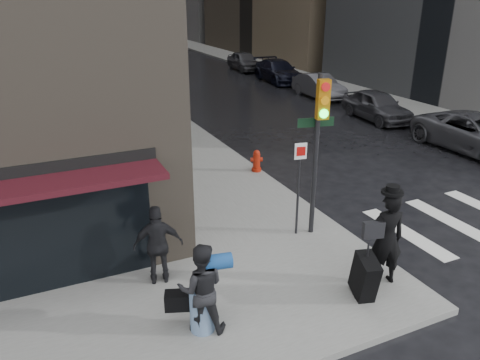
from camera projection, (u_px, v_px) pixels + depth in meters
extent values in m
plane|color=black|center=(315.00, 286.00, 10.09)|extent=(140.00, 140.00, 0.00)
cube|color=slate|center=(102.00, 81.00, 32.78)|extent=(4.00, 50.00, 0.15)
cube|color=slate|center=(271.00, 69.00, 38.04)|extent=(3.00, 50.00, 0.15)
cube|color=silver|center=(407.00, 233.00, 12.29)|extent=(0.50, 3.00, 0.01)
cube|color=silver|center=(451.00, 221.00, 12.91)|extent=(0.50, 3.00, 0.01)
imported|color=black|center=(386.00, 239.00, 9.62)|extent=(0.85, 0.67, 2.05)
cylinder|color=black|center=(392.00, 192.00, 9.22)|extent=(0.44, 0.44, 0.05)
cylinder|color=black|center=(393.00, 189.00, 9.20)|extent=(0.27, 0.27, 0.16)
cube|color=black|center=(373.00, 230.00, 9.40)|extent=(0.46, 0.25, 0.36)
cube|color=black|center=(365.00, 277.00, 9.29)|extent=(0.54, 0.86, 1.04)
cylinder|color=black|center=(368.00, 253.00, 9.09)|extent=(0.04, 0.04, 0.48)
imported|color=black|center=(201.00, 289.00, 8.25)|extent=(1.03, 0.92, 1.75)
cube|color=black|center=(179.00, 300.00, 8.51)|extent=(0.59, 0.45, 0.33)
cylinder|color=navy|center=(217.00, 262.00, 8.20)|extent=(0.57, 0.37, 0.28)
imported|color=black|center=(158.00, 245.00, 9.67)|extent=(1.10, 0.64, 1.75)
cylinder|color=black|center=(315.00, 158.00, 11.30)|extent=(0.12, 0.12, 4.04)
cube|color=#AF690B|center=(323.00, 99.00, 10.55)|extent=(0.31, 0.24, 0.91)
cylinder|color=red|center=(326.00, 87.00, 10.35)|extent=(0.21, 0.09, 0.20)
cylinder|color=orange|center=(325.00, 100.00, 10.46)|extent=(0.21, 0.09, 0.20)
cylinder|color=#19E533|center=(324.00, 114.00, 10.57)|extent=(0.21, 0.09, 0.20)
cylinder|color=black|center=(298.00, 190.00, 11.52)|extent=(0.06, 0.06, 2.42)
cube|color=white|center=(301.00, 151.00, 11.12)|extent=(0.30, 0.08, 0.40)
cube|color=black|center=(316.00, 122.00, 11.05)|extent=(0.90, 0.22, 0.22)
cylinder|color=#A01C09|center=(256.00, 169.00, 16.11)|extent=(0.33, 0.33, 0.10)
cylinder|color=#A01C09|center=(257.00, 162.00, 16.02)|extent=(0.25, 0.25, 0.62)
sphere|color=#A01C09|center=(257.00, 153.00, 15.89)|extent=(0.23, 0.23, 0.23)
cylinder|color=#A01C09|center=(257.00, 160.00, 15.98)|extent=(0.44, 0.27, 0.14)
imported|color=#444449|center=(479.00, 134.00, 18.25)|extent=(2.48, 5.32, 1.47)
imported|color=#3E3E43|center=(377.00, 105.00, 22.89)|extent=(2.05, 4.36, 1.44)
imported|color=#4F4E54|center=(319.00, 86.00, 27.79)|extent=(1.60, 4.21, 1.37)
imported|color=black|center=(278.00, 71.00, 32.65)|extent=(2.53, 5.28, 1.48)
imported|color=#46464A|center=(244.00, 61.00, 37.41)|extent=(2.02, 4.41, 1.47)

